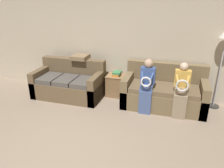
{
  "coord_description": "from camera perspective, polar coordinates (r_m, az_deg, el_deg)",
  "views": [
    {
      "loc": [
        1.54,
        -2.06,
        2.35
      ],
      "look_at": [
        0.38,
        1.83,
        0.71
      ],
      "focal_mm": 35.0,
      "sensor_mm": 36.0,
      "label": 1
    }
  ],
  "objects": [
    {
      "name": "wall_back",
      "position": [
        5.47,
        -0.12,
        10.72
      ],
      "size": [
        7.42,
        0.06,
        2.55
      ],
      "color": "beige",
      "rests_on": "ground_plane"
    },
    {
      "name": "couch_main",
      "position": [
        5.08,
        13.4,
        -2.08
      ],
      "size": [
        1.81,
        0.91,
        0.94
      ],
      "color": "brown",
      "rests_on": "ground_plane"
    },
    {
      "name": "couch_side",
      "position": [
        5.53,
        -11.07,
        0.06
      ],
      "size": [
        1.67,
        0.89,
        0.89
      ],
      "color": "brown",
      "rests_on": "ground_plane"
    },
    {
      "name": "child_left_seated",
      "position": [
        4.63,
        9.09,
        0.03
      ],
      "size": [
        0.31,
        0.38,
        1.15
      ],
      "color": "#475B8E",
      "rests_on": "ground_plane"
    },
    {
      "name": "child_right_seated",
      "position": [
        4.61,
        17.69,
        -1.11
      ],
      "size": [
        0.31,
        0.37,
        1.13
      ],
      "color": "gray",
      "rests_on": "ground_plane"
    },
    {
      "name": "side_shelf",
      "position": [
        5.46,
        1.14,
        -0.29
      ],
      "size": [
        0.47,
        0.43,
        0.53
      ],
      "color": "olive",
      "rests_on": "ground_plane"
    },
    {
      "name": "book_stack",
      "position": [
        5.35,
        1.24,
        2.79
      ],
      "size": [
        0.19,
        0.25,
        0.1
      ],
      "color": "orange",
      "rests_on": "side_shelf"
    },
    {
      "name": "throw_pillow",
      "position": [
        5.51,
        -8.32,
        6.96
      ],
      "size": [
        0.39,
        0.39,
        0.1
      ],
      "color": "#846B4C",
      "rests_on": "couch_side"
    }
  ]
}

